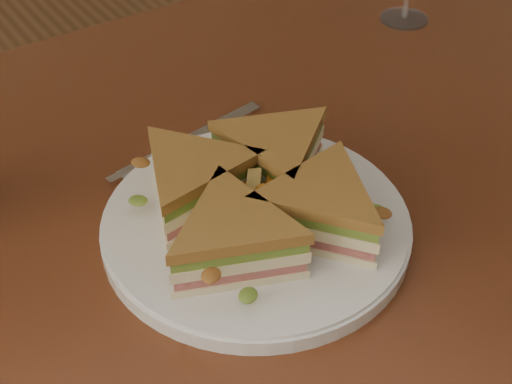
% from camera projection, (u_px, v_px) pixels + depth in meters
% --- Properties ---
extents(table, '(1.20, 0.80, 0.75)m').
position_uv_depth(table, '(256.00, 231.00, 0.84)').
color(table, '#3C1A0D').
rests_on(table, ground).
extents(plate, '(0.30, 0.30, 0.02)m').
position_uv_depth(plate, '(256.00, 225.00, 0.69)').
color(plate, silver).
rests_on(plate, table).
extents(sandwich_wedges, '(0.30, 0.30, 0.06)m').
position_uv_depth(sandwich_wedges, '(256.00, 196.00, 0.67)').
color(sandwich_wedges, '#F6E7B5').
rests_on(sandwich_wedges, plate).
extents(crisps_mound, '(0.09, 0.09, 0.05)m').
position_uv_depth(crisps_mound, '(256.00, 199.00, 0.67)').
color(crisps_mound, '#C67219').
rests_on(crisps_mound, plate).
extents(spoon, '(0.18, 0.05, 0.01)m').
position_uv_depth(spoon, '(196.00, 165.00, 0.77)').
color(spoon, silver).
rests_on(spoon, table).
extents(knife, '(0.21, 0.05, 0.00)m').
position_uv_depth(knife, '(183.00, 145.00, 0.80)').
color(knife, silver).
rests_on(knife, table).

